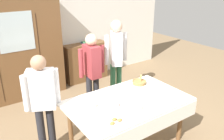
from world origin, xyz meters
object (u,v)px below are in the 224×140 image
Objects in this scene: tea_cup_back_edge at (94,106)px; person_behind_table_right at (42,97)px; dining_table at (129,107)px; person_behind_table_left at (92,67)px; tea_cup_near_left at (173,96)px; bookshelf_low at (86,62)px; tea_cup_front_edge at (139,108)px; tea_cup_mid_right at (116,106)px; book_stack at (85,43)px; tea_cup_center at (126,88)px; pastry_plate at (116,123)px; bread_basket at (139,82)px; person_beside_shelf at (116,54)px; spoon_far_left at (145,102)px; spoon_front_edge at (125,99)px; wall_cabinet at (16,50)px; spoon_near_right at (109,96)px.

tea_cup_back_edge is 0.08× the size of person_behind_table_right.
person_behind_table_left reaches higher than dining_table.
bookshelf_low is at bearing 87.85° from tea_cup_near_left.
tea_cup_mid_right is (-0.22, 0.23, -0.00)m from tea_cup_front_edge.
tea_cup_near_left is (-0.11, -2.93, -0.15)m from book_stack.
tea_cup_center is at bearing -10.20° from person_behind_table_right.
tea_cup_back_edge reaches higher than pastry_plate.
book_stack reaches higher than bread_basket.
person_behind_table_left is 0.91× the size of person_beside_shelf.
tea_cup_back_edge is at bearing 146.36° from tea_cup_mid_right.
book_stack is at bearing 77.46° from tea_cup_center.
spoon_far_left is at bearing -94.68° from tea_cup_center.
bookshelf_low is 9.11× the size of spoon_front_edge.
spoon_front_edge is (0.88, -2.52, -0.28)m from wall_cabinet.
person_beside_shelf is (1.18, 1.11, 0.25)m from tea_cup_back_edge.
tea_cup_front_edge is 1.34m from person_behind_table_right.
person_beside_shelf is at bearing 49.21° from spoon_near_right.
wall_cabinet is at bearing 98.00° from pastry_plate.
spoon_far_left is at bearing -30.16° from person_behind_table_right.
person_beside_shelf is at bearing -92.57° from bookshelf_low.
tea_cup_back_edge and tea_cup_center have the same top height.
spoon_far_left is at bearing -15.22° from tea_cup_mid_right.
tea_cup_mid_right reaches higher than spoon_far_left.
tea_cup_center is at bearing 44.69° from pastry_plate.
pastry_plate is at bearing -57.35° from person_behind_table_right.
pastry_plate is at bearing -135.31° from tea_cup_center.
dining_table is at bearing -14.79° from tea_cup_back_edge.
person_behind_table_left reaches higher than spoon_near_right.
book_stack is 1.71× the size of tea_cup_front_edge.
person_behind_table_right is at bearing 169.80° from tea_cup_center.
tea_cup_front_edge is 0.65m from tea_cup_near_left.
bookshelf_low is 8.33× the size of tea_cup_back_edge.
person_beside_shelf is (-0.06, -1.39, 0.58)m from bookshelf_low.
tea_cup_front_edge is (-0.76, -2.90, -0.15)m from book_stack.
tea_cup_front_edge is 0.08× the size of person_behind_table_left.
tea_cup_center reaches higher than pastry_plate.
tea_cup_front_edge is at bearing -76.65° from spoon_near_right.
bread_basket is at bearing 56.68° from spoon_far_left.
bookshelf_low is 2.95m from tea_cup_near_left.
wall_cabinet is at bearing 122.99° from person_behind_table_left.
person_behind_table_right is (-1.59, 0.20, 0.11)m from bread_basket.
dining_table is at bearing 35.72° from pastry_plate.
spoon_near_right is (-0.38, -0.05, -0.02)m from tea_cup_center.
tea_cup_center is at bearing -116.38° from person_beside_shelf.
spoon_front_edge is (-0.74, -2.57, 0.31)m from bookshelf_low.
bookshelf_low is 2.53m from spoon_near_right.
person_behind_table_left is at bearing 86.48° from spoon_front_edge.
tea_cup_front_edge and tea_cup_mid_right have the same top height.
person_behind_table_right reaches higher than bookshelf_low.
person_beside_shelf is at bearing 54.48° from tea_cup_mid_right.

